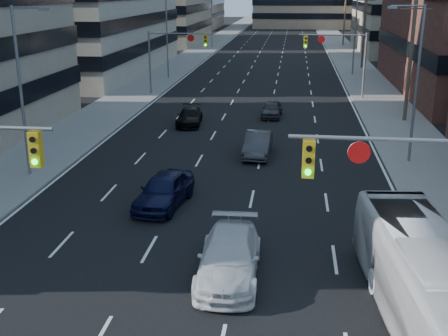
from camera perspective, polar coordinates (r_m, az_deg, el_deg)
name	(u,v)px	position (r m, az deg, el deg)	size (l,w,h in m)	color
road_surface	(279,31)	(137.94, 5.66, 13.64)	(18.00, 300.00, 0.02)	black
sidewalk_left	(231,31)	(138.71, 0.77, 13.77)	(5.00, 300.00, 0.15)	slate
sidewalk_right	(328,32)	(138.12, 10.57, 13.47)	(5.00, 300.00, 0.15)	slate
office_right_far	(432,7)	(97.96, 20.36, 15.10)	(22.00, 28.00, 14.00)	gray
bg_block_right	(421,6)	(140.51, 19.38, 15.29)	(22.00, 22.00, 12.00)	gray
signal_near_right	(426,191)	(16.93, 19.87, -2.20)	(6.59, 0.33, 6.00)	slate
signal_far_left	(173,50)	(54.02, -5.17, 11.88)	(6.09, 0.33, 6.00)	slate
signal_far_right	(339,52)	(52.99, 11.65, 11.48)	(6.09, 0.33, 6.00)	slate
utility_pole_block	(412,46)	(44.58, 18.53, 11.72)	(2.20, 0.28, 11.00)	#4C3D2D
utility_pole_midblock	(365,22)	(74.16, 14.11, 14.17)	(2.20, 0.28, 11.00)	#4C3D2D
utility_pole_distant	(345,12)	(103.99, 12.19, 15.20)	(2.20, 0.28, 11.00)	#4C3D2D
streetlight_left_near	(23,84)	(31.22, -19.75, 8.00)	(2.03, 0.22, 9.00)	slate
streetlight_left_mid	(168,33)	(64.25, -5.68, 13.47)	(2.03, 0.22, 9.00)	slate
streetlight_left_far	(213,18)	(98.65, -1.15, 15.03)	(2.03, 0.22, 9.00)	slate
streetlight_right_near	(414,77)	(33.58, 18.78, 8.72)	(2.03, 0.22, 9.00)	slate
streetlight_right_far	(354,32)	(68.05, 13.05, 13.35)	(2.03, 0.22, 9.00)	slate
white_van	(229,257)	(20.04, 0.53, -9.05)	(2.12, 5.21, 1.51)	silver
transit_bus	(429,286)	(17.97, 20.13, -11.15)	(2.42, 10.33, 2.88)	silver
sedan_blue	(164,190)	(26.46, -6.11, -2.24)	(1.86, 4.62, 1.58)	black
sedan_grey_center	(258,144)	(34.38, 3.47, 2.43)	(1.52, 4.36, 1.44)	#343336
sedan_black_far	(190,117)	(42.32, -3.52, 5.23)	(1.75, 4.31, 1.25)	black
sedan_grey_right	(272,109)	(45.00, 4.88, 5.97)	(1.49, 3.71, 1.26)	#2F2E31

